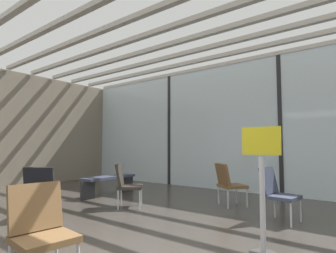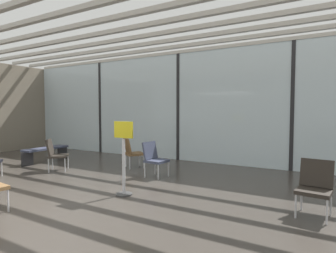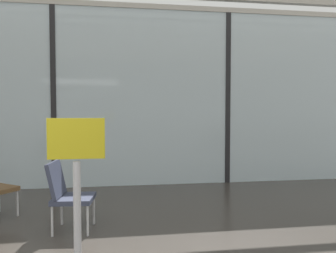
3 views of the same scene
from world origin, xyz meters
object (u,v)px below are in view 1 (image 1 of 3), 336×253
Objects in this scene: lounge_chair_2 at (41,188)px; lounge_chair_5 at (126,182)px; parked_airplane at (322,122)px; lounge_chair_4 at (276,191)px; info_sign at (262,194)px; lounge_chair_3 at (228,182)px; waiting_bench at (109,180)px; lounge_chair_1 at (41,226)px.

lounge_chair_2 is 1.57m from lounge_chair_5.
lounge_chair_4 is (0.57, -8.33, -1.73)m from parked_airplane.
parked_airplane is 10.07m from info_sign.
lounge_chair_2 is at bearing 89.28° from lounge_chair_3.
lounge_chair_4 reaches higher than waiting_bench.
lounge_chair_1 is at bearing 173.12° from lounge_chair_5.
waiting_bench is (-4.07, -0.08, -0.13)m from lounge_chair_4.
parked_airplane is 7.41× the size of waiting_bench.
lounge_chair_1 is at bearing 168.46° from lounge_chair_4.
lounge_chair_1 is 0.51× the size of waiting_bench.
lounge_chair_2 is 1.00× the size of lounge_chair_3.
waiting_bench is (-3.01, 3.33, -0.13)m from lounge_chair_1.
lounge_chair_5 is 1.53m from waiting_bench.
waiting_bench is at bearing 96.96° from lounge_chair_4.
waiting_bench is (-1.35, 0.70, -0.13)m from lounge_chair_5.
parked_airplane is at bearing -57.38° from lounge_chair_3.
lounge_chair_1 and lounge_chair_3 have the same top height.
lounge_chair_3 is 0.60× the size of info_sign.
lounge_chair_3 is 0.51× the size of waiting_bench.
lounge_chair_3 and lounge_chair_4 have the same top height.
info_sign is (1.39, 1.83, 0.18)m from lounge_chair_1.
info_sign is at bearing -162.71° from lounge_chair_4.
lounge_chair_2 reaches higher than waiting_bench.
lounge_chair_2 is 0.60× the size of info_sign.
lounge_chair_2 and lounge_chair_3 have the same top height.
lounge_chair_2 is at bearing -104.45° from parked_airplane.
lounge_chair_2 is 3.56m from lounge_chair_3.
parked_airplane is 9.30m from waiting_bench.
lounge_chair_2 is 0.51× the size of waiting_bench.
parked_airplane is 8.52m from lounge_chair_4.
info_sign is (3.61, 0.67, 0.18)m from lounge_chair_2.
lounge_chair_4 is at bearing -113.20° from lounge_chair_5.
lounge_chair_3 is 2.10m from lounge_chair_5.
info_sign reaches higher than waiting_bench.
info_sign reaches higher than lounge_chair_2.
parked_airplane reaches higher than lounge_chair_3.
lounge_chair_1 is 3.10m from lounge_chair_5.
lounge_chair_5 is at bearing 37.76° from lounge_chair_1.
lounge_chair_1 is 2.30m from info_sign.
lounge_chair_3 is 1.27m from lounge_chair_4.
waiting_bench is at bearing -112.63° from parked_airplane.
lounge_chair_5 is at bearing -103.32° from parked_airplane.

